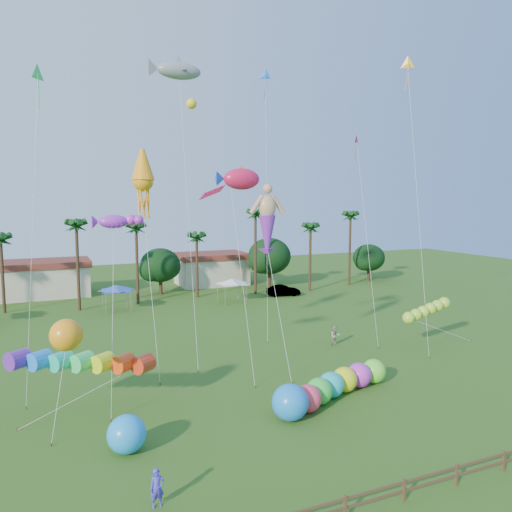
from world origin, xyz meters
name	(u,v)px	position (x,y,z in m)	size (l,w,h in m)	color
ground	(330,440)	(0.00, 0.00, 0.00)	(160.00, 160.00, 0.00)	#285116
tree_line	(180,263)	(3.57, 44.00, 4.28)	(69.46, 8.91, 11.00)	#3A2819
buildings_row	(124,276)	(-3.09, 50.00, 2.00)	(35.00, 7.00, 4.00)	beige
tent_row	(117,288)	(-6.00, 36.33, 2.75)	(31.00, 4.00, 0.60)	white
fence	(404,487)	(0.00, -6.00, 0.61)	(36.12, 0.12, 1.00)	brown
car_b	(283,291)	(15.88, 37.17, 0.73)	(1.55, 4.43, 1.46)	#4C4C54
spectator_a	(157,488)	(-9.88, -2.16, 0.84)	(0.62, 0.40, 1.69)	#4239C8
spectator_b	(335,336)	(9.82, 14.88, 0.88)	(0.86, 0.67, 1.76)	gray
caterpillar_inflatable	(328,387)	(2.70, 4.49, 0.92)	(10.50, 5.25, 2.19)	#E93D58
blue_ball	(127,434)	(-10.31, 2.99, 1.00)	(2.00, 2.00, 2.00)	#1B95F8
rainbow_tube	(109,368)	(-10.52, 7.88, 2.95)	(9.03, 4.72, 3.52)	red
green_worm	(409,318)	(14.92, 11.29, 2.82)	(10.00, 1.44, 3.44)	#A8E132
orange_ball_kite	(66,335)	(-12.89, 5.87, 5.76)	(2.12, 2.12, 6.64)	orange
merman_kite	(267,224)	(2.27, 13.01, 11.05)	(2.25, 5.75, 13.68)	tan
fish_kite	(242,179)	(0.41, 13.68, 14.51)	(4.58, 6.71, 15.43)	#D11746
shark_kite	(179,71)	(-2.74, 19.61, 23.51)	(5.16, 7.87, 24.41)	gray
squid_kite	(143,181)	(-6.52, 16.59, 14.35)	(2.17, 6.07, 16.88)	#FF9B14
lobster_kite	(113,222)	(-9.60, 10.63, 11.57)	(3.26, 4.62, 12.20)	#AB29D1
delta_kite_red	(357,145)	(13.44, 17.36, 17.95)	(1.21, 5.42, 18.96)	red
delta_kite_yellow	(408,69)	(14.98, 12.51, 23.85)	(1.16, 4.51, 24.91)	#FAA019
delta_kite_green	(38,79)	(-13.59, 14.08, 20.72)	(2.21, 3.79, 21.69)	#35E15D
delta_kite_blue	(265,79)	(6.19, 22.01, 24.18)	(2.30, 4.66, 25.24)	blue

